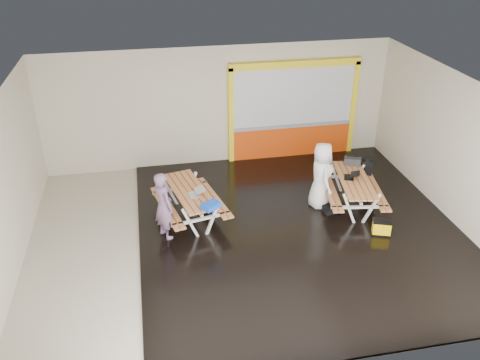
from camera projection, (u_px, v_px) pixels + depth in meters
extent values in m
cube|color=beige|center=(247.00, 235.00, 11.84)|extent=(10.00, 8.00, 0.01)
cube|color=white|center=(249.00, 92.00, 10.17)|extent=(10.00, 8.00, 0.01)
cube|color=beige|center=(219.00, 107.00, 14.46)|extent=(10.00, 0.01, 3.50)
cube|color=beige|center=(303.00, 288.00, 7.55)|extent=(10.00, 0.01, 3.50)
cube|color=beige|center=(5.00, 191.00, 10.15)|extent=(0.01, 8.00, 3.50)
cube|color=beige|center=(456.00, 150.00, 11.86)|extent=(0.01, 8.00, 3.50)
cube|color=black|center=(299.00, 229.00, 12.04)|extent=(7.50, 7.98, 0.05)
cube|color=#E0430C|center=(291.00, 142.00, 15.37)|extent=(3.60, 0.12, 1.00)
cube|color=gray|center=(292.00, 125.00, 15.11)|extent=(3.60, 0.14, 0.10)
cube|color=silver|center=(294.00, 96.00, 14.69)|extent=(3.60, 0.08, 1.72)
cube|color=yellow|center=(231.00, 117.00, 14.59)|extent=(0.14, 0.16, 2.90)
cube|color=yellow|center=(352.00, 108.00, 15.23)|extent=(0.14, 0.16, 2.90)
cube|color=yellow|center=(296.00, 64.00, 14.22)|extent=(3.88, 0.16, 0.20)
cube|color=#C57D49|center=(178.00, 193.00, 11.93)|extent=(0.58, 2.08, 0.04)
cube|color=#C57D49|center=(184.00, 192.00, 11.99)|extent=(0.58, 2.08, 0.04)
cube|color=#C57D49|center=(190.00, 191.00, 12.04)|extent=(0.58, 2.08, 0.04)
cube|color=#C57D49|center=(196.00, 190.00, 12.09)|extent=(0.58, 2.08, 0.04)
cube|color=#C57D49|center=(201.00, 189.00, 12.14)|extent=(0.58, 2.08, 0.04)
cube|color=white|center=(190.00, 223.00, 11.48)|extent=(0.39, 0.15, 0.84)
cube|color=white|center=(213.00, 218.00, 11.67)|extent=(0.39, 0.15, 0.84)
cube|color=white|center=(202.00, 219.00, 11.55)|extent=(1.42, 0.37, 0.06)
cube|color=white|center=(201.00, 209.00, 11.42)|extent=(0.70, 0.21, 0.06)
cube|color=white|center=(170.00, 192.00, 12.76)|extent=(0.39, 0.15, 0.84)
cube|color=white|center=(191.00, 187.00, 12.95)|extent=(0.39, 0.15, 0.84)
cube|color=white|center=(180.00, 188.00, 12.84)|extent=(1.42, 0.37, 0.06)
cube|color=white|center=(180.00, 179.00, 12.71)|extent=(0.70, 0.21, 0.06)
cube|color=white|center=(190.00, 199.00, 12.14)|extent=(0.43, 1.69, 0.06)
cube|color=#C57D49|center=(164.00, 208.00, 11.96)|extent=(0.58, 2.07, 0.04)
cube|color=#C57D49|center=(170.00, 207.00, 12.01)|extent=(0.58, 2.07, 0.04)
cube|color=#C57D49|center=(210.00, 198.00, 12.37)|extent=(0.58, 2.07, 0.04)
cube|color=#C57D49|center=(215.00, 197.00, 12.42)|extent=(0.58, 2.07, 0.04)
cube|color=#C57D49|center=(343.00, 180.00, 12.56)|extent=(0.47, 2.05, 0.04)
cube|color=#C57D49|center=(349.00, 180.00, 12.56)|extent=(0.47, 2.05, 0.04)
cube|color=#C57D49|center=(354.00, 180.00, 12.56)|extent=(0.47, 2.05, 0.04)
cube|color=#C57D49|center=(360.00, 180.00, 12.57)|extent=(0.47, 2.05, 0.04)
cube|color=#C57D49|center=(366.00, 180.00, 12.57)|extent=(0.47, 2.05, 0.04)
cube|color=white|center=(349.00, 209.00, 12.04)|extent=(0.39, 0.12, 0.82)
cube|color=white|center=(371.00, 209.00, 12.06)|extent=(0.39, 0.12, 0.82)
cube|color=white|center=(360.00, 207.00, 12.03)|extent=(1.40, 0.30, 0.06)
cube|color=white|center=(362.00, 197.00, 11.90)|extent=(0.69, 0.18, 0.06)
cube|color=white|center=(336.00, 178.00, 13.42)|extent=(0.39, 0.12, 0.82)
cube|color=white|center=(356.00, 178.00, 13.43)|extent=(0.39, 0.12, 0.82)
cube|color=white|center=(346.00, 176.00, 13.40)|extent=(1.40, 0.30, 0.06)
cube|color=white|center=(347.00, 168.00, 13.28)|extent=(0.69, 0.18, 0.06)
cube|color=white|center=(353.00, 187.00, 12.66)|extent=(0.34, 1.67, 0.06)
cube|color=#C57D49|center=(328.00, 191.00, 12.70)|extent=(0.47, 2.05, 0.04)
cube|color=#C57D49|center=(334.00, 191.00, 12.70)|extent=(0.47, 2.05, 0.04)
cube|color=#C57D49|center=(373.00, 190.00, 12.72)|extent=(0.47, 2.05, 0.04)
cube|color=#C57D49|center=(378.00, 190.00, 12.72)|extent=(0.47, 2.05, 0.04)
imported|color=slate|center=(163.00, 206.00, 11.33)|extent=(0.63, 0.71, 1.64)
imported|color=white|center=(321.00, 176.00, 12.62)|extent=(0.58, 0.88, 1.78)
cube|color=silver|center=(194.00, 195.00, 11.82)|extent=(0.29, 0.37, 0.02)
cube|color=silver|center=(200.00, 189.00, 11.81)|extent=(0.27, 0.37, 0.07)
cube|color=silver|center=(200.00, 189.00, 11.81)|extent=(0.23, 0.32, 0.05)
cube|color=black|center=(349.00, 177.00, 12.62)|extent=(0.34, 0.39, 0.02)
cube|color=black|center=(355.00, 174.00, 12.54)|extent=(0.33, 0.39, 0.06)
cube|color=silver|center=(355.00, 174.00, 12.54)|extent=(0.28, 0.34, 0.05)
cube|color=blue|center=(211.00, 206.00, 11.29)|extent=(0.49, 0.45, 0.12)
cube|color=black|center=(352.00, 161.00, 13.23)|extent=(0.48, 0.37, 0.19)
cylinder|color=black|center=(353.00, 156.00, 13.16)|extent=(0.31, 0.16, 0.03)
cube|color=black|center=(366.00, 167.00, 13.36)|extent=(0.33, 0.26, 0.41)
cylinder|color=black|center=(367.00, 160.00, 13.25)|extent=(0.23, 0.23, 0.10)
cube|color=black|center=(331.00, 209.00, 12.63)|extent=(0.44, 0.36, 0.15)
cube|color=black|center=(381.00, 233.00, 11.79)|extent=(0.50, 0.41, 0.04)
cube|color=#F7C304|center=(382.00, 227.00, 11.71)|extent=(0.47, 0.38, 0.32)
cube|color=black|center=(383.00, 221.00, 11.63)|extent=(0.50, 0.41, 0.03)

